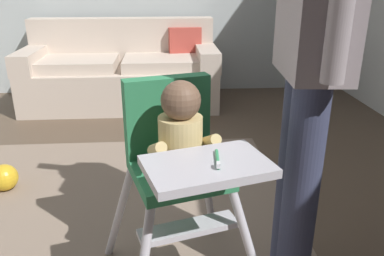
% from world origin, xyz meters
% --- Properties ---
extents(ground, '(6.14, 6.70, 0.10)m').
position_xyz_m(ground, '(0.00, 0.00, -0.05)').
color(ground, brown).
extents(area_rug, '(2.25, 2.46, 0.01)m').
position_xyz_m(area_rug, '(-0.26, -0.25, 0.00)').
color(area_rug, gray).
rests_on(area_rug, ground).
extents(couch, '(1.95, 0.86, 0.86)m').
position_xyz_m(couch, '(-0.29, 2.06, 0.33)').
color(couch, beige).
rests_on(couch, ground).
extents(high_chair, '(0.74, 0.83, 0.92)m').
position_xyz_m(high_chair, '(0.20, -0.60, 0.63)').
color(high_chair, silver).
rests_on(high_chair, ground).
extents(adult_standing, '(0.51, 0.52, 1.76)m').
position_xyz_m(adult_standing, '(0.67, -0.64, 1.00)').
color(adult_standing, '#383D59').
rests_on(adult_standing, ground).
extents(toy_ball_second, '(0.17, 0.17, 0.17)m').
position_xyz_m(toy_ball_second, '(-0.88, 0.26, 0.08)').
color(toy_ball_second, gold).
rests_on(toy_ball_second, ground).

